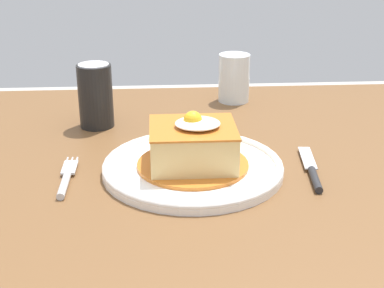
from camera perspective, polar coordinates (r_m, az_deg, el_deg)
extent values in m
cube|color=brown|center=(0.94, 1.71, -2.72)|extent=(1.24, 0.85, 0.04)
cylinder|color=white|center=(0.88, 0.08, -2.59)|extent=(0.29, 0.29, 0.01)
torus|color=white|center=(0.88, 0.08, -2.16)|extent=(0.29, 0.29, 0.01)
cylinder|color=#C66B23|center=(0.88, 0.08, -2.12)|extent=(0.18, 0.18, 0.01)
cube|color=#DBB770|center=(0.87, 0.09, -0.17)|extent=(0.13, 0.12, 0.06)
cube|color=#C66B23|center=(0.86, 0.09, 1.74)|extent=(0.14, 0.12, 0.00)
ellipsoid|color=white|center=(0.85, 0.59, 2.15)|extent=(0.07, 0.06, 0.01)
sphere|color=yellow|center=(0.85, 0.09, 2.47)|extent=(0.03, 0.03, 0.03)
cylinder|color=silver|center=(0.85, -13.12, -4.20)|extent=(0.01, 0.08, 0.01)
cube|color=silver|center=(0.91, -12.56, -2.38)|extent=(0.02, 0.05, 0.00)
cylinder|color=silver|center=(0.93, -11.87, -1.73)|extent=(0.00, 0.03, 0.00)
cylinder|color=silver|center=(0.93, -12.36, -1.74)|extent=(0.00, 0.03, 0.00)
cylinder|color=silver|center=(0.93, -12.85, -1.75)|extent=(0.00, 0.03, 0.00)
cylinder|color=#262628|center=(0.87, 12.64, -3.61)|extent=(0.02, 0.08, 0.01)
cube|color=silver|center=(0.94, 11.87, -1.42)|extent=(0.03, 0.09, 0.00)
cylinder|color=black|center=(1.08, -9.96, 4.91)|extent=(0.07, 0.07, 0.12)
cylinder|color=silver|center=(1.06, -10.18, 8.10)|extent=(0.06, 0.06, 0.00)
cylinder|color=#3F2314|center=(1.23, 4.34, 5.77)|extent=(0.06, 0.06, 0.06)
cylinder|color=silver|center=(1.22, 4.37, 6.83)|extent=(0.07, 0.07, 0.10)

